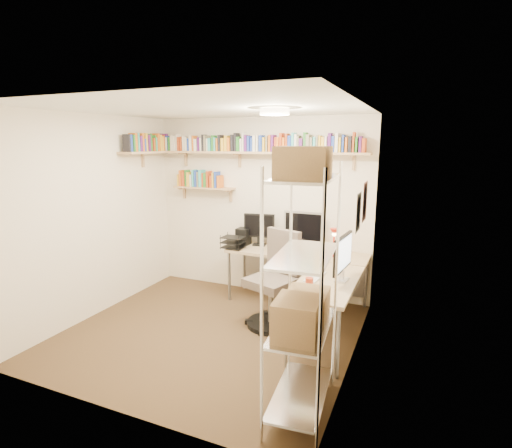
{
  "coord_description": "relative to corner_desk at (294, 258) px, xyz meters",
  "views": [
    {
      "loc": [
        2.16,
        -3.71,
        2.16
      ],
      "look_at": [
        0.35,
        0.55,
        1.21
      ],
      "focal_mm": 28.0,
      "sensor_mm": 36.0,
      "label": 1
    }
  ],
  "objects": [
    {
      "name": "room_shell",
      "position": [
        -0.69,
        -0.97,
        0.83
      ],
      "size": [
        3.24,
        3.04,
        2.52
      ],
      "color": "#F0E2C3",
      "rests_on": "ground"
    },
    {
      "name": "wire_rack",
      "position": [
        0.67,
        -1.91,
        0.46
      ],
      "size": [
        0.5,
        0.9,
        2.13
      ],
      "rotation": [
        0.0,
        0.0,
        0.09
      ],
      "color": "silver",
      "rests_on": "ground"
    },
    {
      "name": "corner_desk",
      "position": [
        0.0,
        0.0,
        0.0
      ],
      "size": [
        1.94,
        1.89,
        1.26
      ],
      "color": "tan",
      "rests_on": "ground"
    },
    {
      "name": "ground",
      "position": [
        -0.7,
        -0.97,
        -0.72
      ],
      "size": [
        3.2,
        3.2,
        0.0
      ],
      "primitive_type": "plane",
      "color": "#442E1D",
      "rests_on": "ground"
    },
    {
      "name": "wall_shelves",
      "position": [
        -1.14,
        0.32,
        1.31
      ],
      "size": [
        3.12,
        1.09,
        0.8
      ],
      "color": "tan",
      "rests_on": "ground"
    },
    {
      "name": "office_chair",
      "position": [
        -0.09,
        -0.46,
        -0.24
      ],
      "size": [
        0.64,
        0.65,
        1.14
      ],
      "rotation": [
        0.0,
        0.0,
        -0.34
      ],
      "color": "black",
      "rests_on": "ground"
    }
  ]
}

